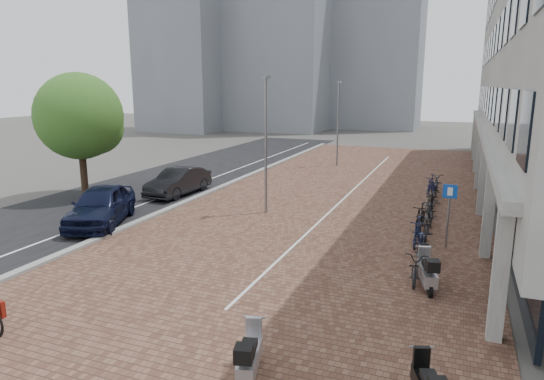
% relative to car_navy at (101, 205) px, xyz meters
% --- Properties ---
extents(ground, '(140.00, 140.00, 0.00)m').
position_rel_car_navy_xyz_m(ground, '(6.50, -2.37, -0.85)').
color(ground, '#474442').
rests_on(ground, ground).
extents(plaza_brick, '(14.50, 42.00, 0.04)m').
position_rel_car_navy_xyz_m(plaza_brick, '(8.50, 9.63, -0.84)').
color(plaza_brick, brown).
rests_on(plaza_brick, ground).
extents(street_asphalt, '(8.00, 50.00, 0.03)m').
position_rel_car_navy_xyz_m(street_asphalt, '(-2.50, 9.63, -0.84)').
color(street_asphalt, black).
rests_on(street_asphalt, ground).
extents(curb, '(0.35, 42.00, 0.14)m').
position_rel_car_navy_xyz_m(curb, '(1.40, 9.63, -0.78)').
color(curb, gray).
rests_on(curb, ground).
extents(lane_line, '(0.12, 44.00, 0.00)m').
position_rel_car_navy_xyz_m(lane_line, '(-0.50, 9.63, -0.82)').
color(lane_line, white).
rests_on(lane_line, street_asphalt).
extents(parking_line, '(0.10, 30.00, 0.00)m').
position_rel_car_navy_xyz_m(parking_line, '(8.70, 9.63, -0.81)').
color(parking_line, white).
rests_on(parking_line, plaza_brick).
extents(bg_towers, '(33.00, 23.00, 32.00)m').
position_rel_car_navy_xyz_m(bg_towers, '(-7.84, 46.57, 13.12)').
color(bg_towers, gray).
rests_on(bg_towers, ground).
extents(car_navy, '(3.73, 5.35, 1.69)m').
position_rel_car_navy_xyz_m(car_navy, '(0.00, 0.00, 0.00)').
color(car_navy, black).
rests_on(car_navy, ground).
extents(car_dark, '(1.74, 4.54, 1.48)m').
position_rel_car_navy_xyz_m(car_dark, '(0.00, 6.14, -0.11)').
color(car_dark, black).
rests_on(car_dark, ground).
extents(scooter_front, '(0.93, 1.75, 1.15)m').
position_rel_car_navy_xyz_m(scooter_front, '(13.59, -1.90, -0.27)').
color(scooter_front, '#9B9CA0').
rests_on(scooter_front, ground).
extents(scooter_back, '(0.91, 1.70, 1.12)m').
position_rel_car_navy_xyz_m(scooter_back, '(10.55, -7.88, -0.29)').
color(scooter_back, '#ACACB1').
rests_on(scooter_back, ground).
extents(parking_sign, '(0.50, 0.09, 2.40)m').
position_rel_car_navy_xyz_m(parking_sign, '(14.00, 2.20, 0.76)').
color(parking_sign, slate).
rests_on(parking_sign, ground).
extents(lamp_near, '(0.12, 0.12, 6.25)m').
position_rel_car_navy_xyz_m(lamp_near, '(5.93, 4.29, 2.28)').
color(lamp_near, gray).
rests_on(lamp_near, ground).
extents(lamp_far, '(0.12, 0.12, 6.09)m').
position_rel_car_navy_xyz_m(lamp_far, '(5.77, 18.57, 2.20)').
color(lamp_far, slate).
rests_on(lamp_far, ground).
extents(street_tree, '(4.52, 4.52, 6.57)m').
position_rel_car_navy_xyz_m(street_tree, '(-4.35, 4.03, 3.33)').
color(street_tree, '#382619').
rests_on(street_tree, ground).
extents(bike_row, '(1.16, 15.80, 1.05)m').
position_rel_car_navy_xyz_m(bike_row, '(13.15, 5.53, -0.32)').
color(bike_row, black).
rests_on(bike_row, ground).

